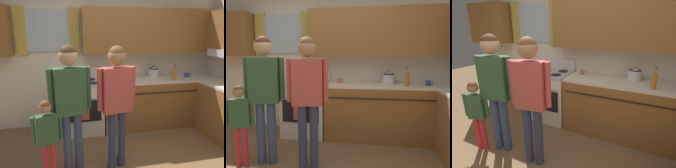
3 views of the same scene
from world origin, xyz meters
TOP-DOWN VIEW (x-y plane):
  - back_wall_unit at (0.10, 1.81)m, footprint 4.60×0.42m
  - kitchen_counter_run at (1.49, 1.13)m, footprint 2.28×2.08m
  - stove_oven at (-0.36, 1.54)m, footprint 0.72×0.67m
  - bottle_oil_amber at (1.28, 1.36)m, footprint 0.06×0.06m
  - cup_terracotta at (0.21, 1.63)m, footprint 0.11×0.07m
  - stovetop_kettle at (1.03, 1.68)m, footprint 0.27×0.20m
  - adult_holding_child at (-0.53, 0.45)m, footprint 0.49×0.22m
  - adult_in_plaid at (0.02, 0.43)m, footprint 0.49×0.21m
  - small_child at (-0.81, 0.32)m, footprint 0.33×0.16m

SIDE VIEW (x-z plane):
  - kitchen_counter_run at x=1.49m, z-range 0.00..0.90m
  - stove_oven at x=-0.36m, z-range -0.08..1.02m
  - small_child at x=-0.81m, z-range 0.13..1.14m
  - cup_terracotta at x=0.21m, z-range 0.90..0.98m
  - adult_in_plaid at x=0.02m, z-range 0.20..1.78m
  - stovetop_kettle at x=1.03m, z-range 0.89..1.10m
  - adult_holding_child at x=-0.53m, z-range 0.21..1.80m
  - bottle_oil_amber at x=1.28m, z-range 0.87..1.15m
  - back_wall_unit at x=0.10m, z-range 0.19..2.79m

